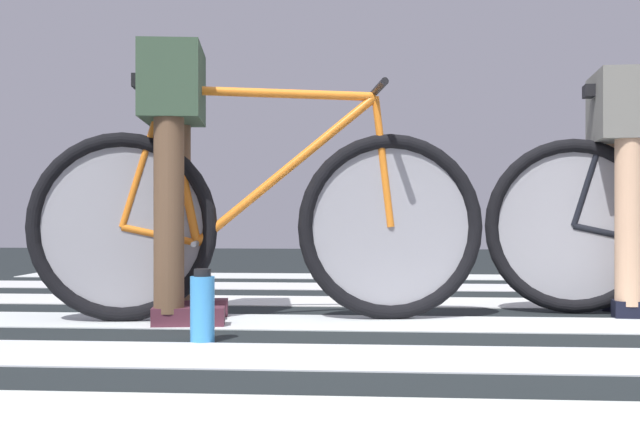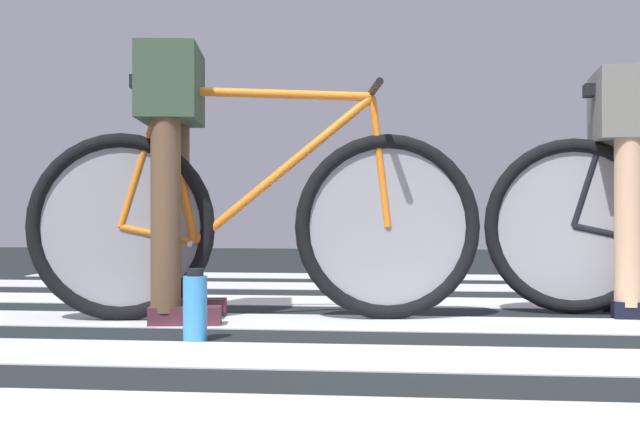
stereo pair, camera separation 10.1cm
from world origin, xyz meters
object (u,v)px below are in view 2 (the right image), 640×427
at_px(bicycle_1_of_2, 254,220).
at_px(water_bottle, 195,307).
at_px(cyclist_1_of_2, 172,145).
at_px(cyclist_2_of_2, 624,158).

bearing_deg(bicycle_1_of_2, water_bottle, -107.77).
xyz_separation_m(bicycle_1_of_2, cyclist_1_of_2, (-0.31, -0.05, 0.29)).
xyz_separation_m(bicycle_1_of_2, water_bottle, (-0.09, -0.55, -0.27)).
distance_m(bicycle_1_of_2, water_bottle, 0.62).
height_order(cyclist_1_of_2, water_bottle, cyclist_1_of_2).
distance_m(bicycle_1_of_2, cyclist_1_of_2, 0.42).
bearing_deg(water_bottle, cyclist_2_of_2, 29.93).
distance_m(cyclist_2_of_2, water_bottle, 1.85).
bearing_deg(cyclist_2_of_2, bicycle_1_of_2, -163.38).
xyz_separation_m(cyclist_1_of_2, water_bottle, (0.22, -0.50, -0.56)).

